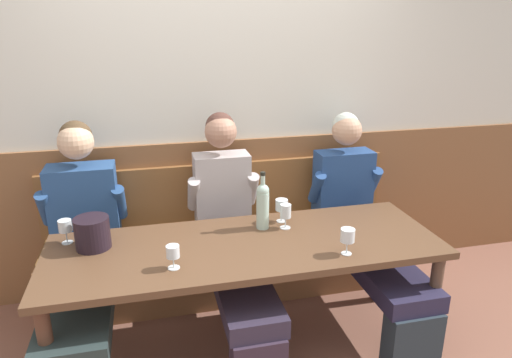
% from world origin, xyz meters
% --- Properties ---
extents(room_wall_back, '(6.80, 0.08, 2.80)m').
position_xyz_m(room_wall_back, '(0.00, 1.09, 1.40)').
color(room_wall_back, silver).
rests_on(room_wall_back, ground).
extents(wood_wainscot_panel, '(6.80, 0.03, 1.10)m').
position_xyz_m(wood_wainscot_panel, '(0.00, 1.04, 0.55)').
color(wood_wainscot_panel, brown).
rests_on(wood_wainscot_panel, ground).
extents(wall_bench, '(2.49, 0.42, 0.94)m').
position_xyz_m(wall_bench, '(0.00, 0.83, 0.28)').
color(wall_bench, brown).
rests_on(wall_bench, ground).
extents(dining_table, '(2.19, 0.76, 0.72)m').
position_xyz_m(dining_table, '(0.00, 0.15, 0.64)').
color(dining_table, brown).
rests_on(dining_table, ground).
extents(person_left_seat, '(0.52, 1.22, 1.33)m').
position_xyz_m(person_left_seat, '(-0.92, 0.50, 0.65)').
color(person_left_seat, '#34333E').
rests_on(person_left_seat, ground).
extents(person_center_right_seat, '(0.48, 1.22, 1.34)m').
position_xyz_m(person_center_right_seat, '(-0.02, 0.49, 0.66)').
color(person_center_right_seat, '#362838').
rests_on(person_center_right_seat, ground).
extents(person_center_left_seat, '(0.51, 1.22, 1.30)m').
position_xyz_m(person_center_left_seat, '(0.87, 0.47, 0.63)').
color(person_center_left_seat, '#26323B').
rests_on(person_center_left_seat, ground).
extents(ice_bucket, '(0.19, 0.19, 0.18)m').
position_xyz_m(ice_bucket, '(-0.82, 0.30, 0.81)').
color(ice_bucket, black).
rests_on(ice_bucket, dining_table).
extents(wine_bottle_clear_water, '(0.08, 0.08, 0.35)m').
position_xyz_m(wine_bottle_clear_water, '(0.14, 0.33, 0.87)').
color(wine_bottle_clear_water, '#B0CDBC').
rests_on(wine_bottle_clear_water, dining_table).
extents(wine_glass_near_bucket, '(0.07, 0.07, 0.15)m').
position_xyz_m(wine_glass_near_bucket, '(0.27, 0.30, 0.82)').
color(wine_glass_near_bucket, silver).
rests_on(wine_glass_near_bucket, dining_table).
extents(wine_glass_by_bottle, '(0.08, 0.08, 0.14)m').
position_xyz_m(wine_glass_by_bottle, '(0.49, -0.09, 0.82)').
color(wine_glass_by_bottle, silver).
rests_on(wine_glass_by_bottle, dining_table).
extents(wine_glass_right_end, '(0.08, 0.08, 0.15)m').
position_xyz_m(wine_glass_right_end, '(0.28, 0.40, 0.83)').
color(wine_glass_right_end, silver).
rests_on(wine_glass_right_end, dining_table).
extents(wine_glass_center_rear, '(0.07, 0.07, 0.12)m').
position_xyz_m(wine_glass_center_rear, '(-0.41, -0.03, 0.81)').
color(wine_glass_center_rear, silver).
rests_on(wine_glass_center_rear, dining_table).
extents(wine_glass_left_end, '(0.07, 0.07, 0.14)m').
position_xyz_m(wine_glass_left_end, '(-0.97, 0.40, 0.82)').
color(wine_glass_left_end, silver).
rests_on(wine_glass_left_end, dining_table).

